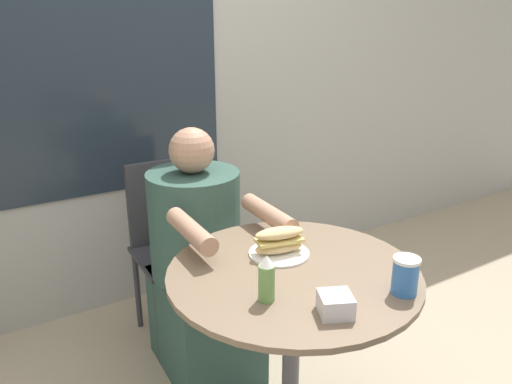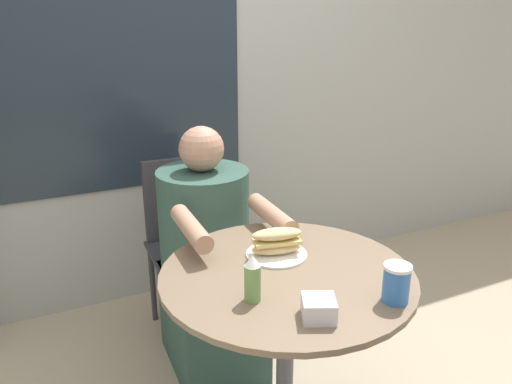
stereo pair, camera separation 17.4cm
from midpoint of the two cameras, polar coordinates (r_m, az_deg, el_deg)
The scene contains 8 objects.
storefront_wall at distance 2.71m, azimuth -9.22°, elevation 16.44°, with size 8.00×0.09×2.80m.
cafe_table at distance 1.73m, azimuth 6.39°, elevation -14.74°, with size 0.82×0.82×0.75m.
diner_chair at distance 2.51m, azimuth -6.23°, elevation -4.35°, with size 0.40×0.40×0.87m.
seated_diner at distance 2.23m, azimuth -3.18°, elevation -8.95°, with size 0.41×0.72×1.10m.
sandwich_on_plate at distance 1.72m, azimuth 5.29°, elevation -6.04°, with size 0.21×0.21×0.10m.
drink_cup at distance 1.52m, azimuth 18.97°, elevation -9.91°, with size 0.08×0.08×0.11m.
napkin_box at distance 1.41m, azimuth 10.80°, elevation -13.05°, with size 0.12×0.12×0.06m.
condiment_bottle at distance 1.44m, azimuth 3.10°, elevation -9.99°, with size 0.05×0.05×0.14m.
Camera 2 is at (-0.71, -1.25, 1.52)m, focal length 35.00 mm.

